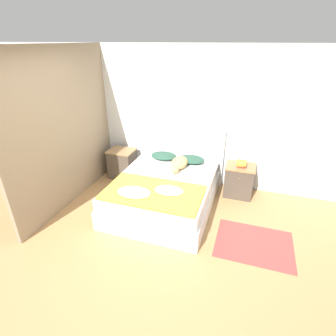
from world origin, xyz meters
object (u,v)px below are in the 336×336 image
(pillow_right, at_px, (191,159))
(dog, at_px, (179,163))
(nightstand_right, at_px, (239,180))
(nightstand_left, at_px, (122,163))
(pillow_left, at_px, (164,156))
(book_stack, at_px, (241,164))
(bed, at_px, (164,192))

(pillow_right, height_order, dog, dog)
(dog, bearing_deg, nightstand_right, 14.70)
(nightstand_left, relative_size, pillow_right, 1.18)
(pillow_left, distance_m, book_stack, 1.45)
(bed, bearing_deg, nightstand_left, 147.58)
(bed, relative_size, nightstand_right, 3.32)
(nightstand_left, height_order, book_stack, book_stack)
(nightstand_left, relative_size, pillow_left, 1.18)
(bed, distance_m, nightstand_left, 1.39)
(nightstand_left, xyz_separation_m, pillow_right, (1.45, 0.01, 0.29))
(nightstand_left, distance_m, nightstand_right, 2.35)
(bed, bearing_deg, pillow_right, 70.17)
(pillow_right, bearing_deg, dog, -118.48)
(bed, xyz_separation_m, nightstand_right, (1.18, 0.75, 0.04))
(bed, height_order, pillow_right, pillow_right)
(nightstand_left, distance_m, pillow_right, 1.48)
(dog, bearing_deg, pillow_left, 143.64)
(nightstand_right, bearing_deg, pillow_right, 179.42)
(nightstand_right, xyz_separation_m, dog, (-1.06, -0.28, 0.31))
(nightstand_right, bearing_deg, bed, -147.58)
(dog, bearing_deg, book_stack, 14.13)
(bed, relative_size, pillow_right, 3.92)
(bed, height_order, nightstand_left, nightstand_left)
(nightstand_left, relative_size, book_stack, 2.69)
(bed, height_order, dog, dog)
(pillow_right, distance_m, dog, 0.33)
(pillow_left, height_order, dog, dog)
(bed, xyz_separation_m, dog, (0.12, 0.47, 0.35))
(bed, relative_size, book_stack, 8.92)
(dog, height_order, book_stack, dog)
(bed, distance_m, book_stack, 1.44)
(pillow_right, distance_m, book_stack, 0.91)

